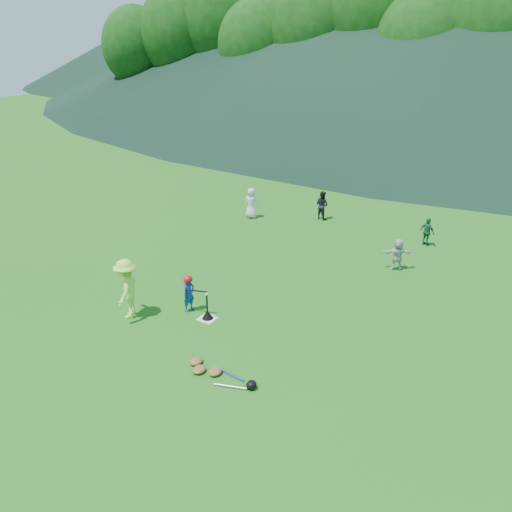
# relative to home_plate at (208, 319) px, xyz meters

# --- Properties ---
(ground) EXTENTS (120.00, 120.00, 0.00)m
(ground) POSITION_rel_home_plate_xyz_m (0.00, 0.00, -0.01)
(ground) COLOR #236316
(ground) RESTS_ON ground
(home_plate) EXTENTS (0.45, 0.45, 0.02)m
(home_plate) POSITION_rel_home_plate_xyz_m (0.00, 0.00, 0.00)
(home_plate) COLOR silver
(home_plate) RESTS_ON ground
(baseball) EXTENTS (0.08, 0.08, 0.08)m
(baseball) POSITION_rel_home_plate_xyz_m (0.00, 0.00, 0.73)
(baseball) COLOR white
(baseball) RESTS_ON batting_tee
(batter_child) EXTENTS (0.30, 0.41, 1.02)m
(batter_child) POSITION_rel_home_plate_xyz_m (-0.69, 0.12, 0.50)
(batter_child) COLOR navy
(batter_child) RESTS_ON ground
(adult_coach) EXTENTS (1.01, 1.21, 1.63)m
(adult_coach) POSITION_rel_home_plate_xyz_m (-1.88, -0.94, 0.80)
(adult_coach) COLOR #C0F548
(adult_coach) RESTS_ON ground
(fielder_a) EXTENTS (0.71, 0.57, 1.27)m
(fielder_a) POSITION_rel_home_plate_xyz_m (-3.37, 7.75, 0.63)
(fielder_a) COLOR silver
(fielder_a) RESTS_ON ground
(fielder_b) EXTENTS (0.67, 0.57, 1.19)m
(fielder_b) POSITION_rel_home_plate_xyz_m (-0.78, 9.11, 0.59)
(fielder_b) COLOR black
(fielder_b) RESTS_ON ground
(fielder_c) EXTENTS (0.65, 0.49, 1.02)m
(fielder_c) POSITION_rel_home_plate_xyz_m (3.67, 8.33, 0.50)
(fielder_c) COLOR #1B5B36
(fielder_c) RESTS_ON ground
(fielder_d) EXTENTS (1.00, 0.74, 1.05)m
(fielder_d) POSITION_rel_home_plate_xyz_m (3.36, 5.71, 0.51)
(fielder_d) COLOR silver
(fielder_d) RESTS_ON ground
(batting_tee) EXTENTS (0.30, 0.30, 0.68)m
(batting_tee) POSITION_rel_home_plate_xyz_m (0.00, 0.00, 0.12)
(batting_tee) COLOR black
(batting_tee) RESTS_ON home_plate
(batter_gear) EXTENTS (0.73, 0.27, 0.38)m
(batter_gear) POSITION_rel_home_plate_xyz_m (-0.67, 0.12, 0.91)
(batter_gear) COLOR red
(batter_gear) RESTS_ON ground
(equipment_pile) EXTENTS (1.80, 0.63, 0.19)m
(equipment_pile) POSITION_rel_home_plate_xyz_m (1.56, -1.87, 0.06)
(equipment_pile) COLOR olive
(equipment_pile) RESTS_ON ground
(outfield_fence) EXTENTS (70.07, 0.08, 1.33)m
(outfield_fence) POSITION_rel_home_plate_xyz_m (0.00, 28.00, 0.69)
(outfield_fence) COLOR gray
(outfield_fence) RESTS_ON ground
(tree_line) EXTENTS (70.04, 11.40, 14.82)m
(tree_line) POSITION_rel_home_plate_xyz_m (0.20, 33.83, 8.20)
(tree_line) COLOR #382314
(tree_line) RESTS_ON ground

